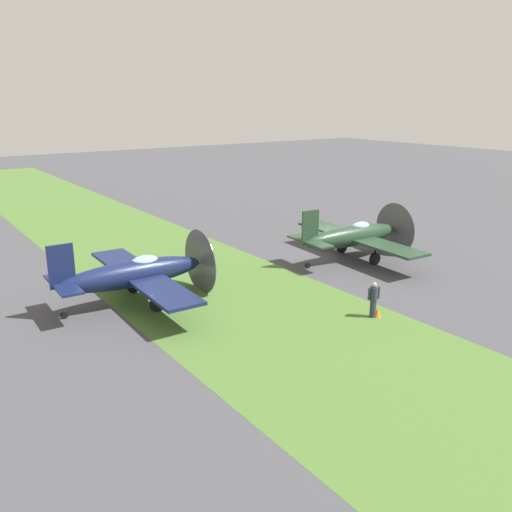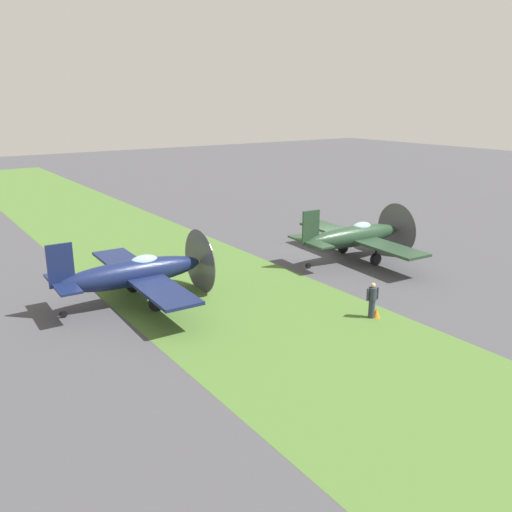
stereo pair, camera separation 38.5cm
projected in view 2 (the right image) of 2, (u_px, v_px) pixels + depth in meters
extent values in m
plane|color=#424247|center=(328.00, 252.00, 35.97)|extent=(160.00, 160.00, 0.00)
cube|color=#476B2D|center=(197.00, 280.00, 30.50)|extent=(120.00, 11.00, 0.01)
ellipsoid|color=#233D28|center=(353.00, 236.00, 33.82)|extent=(1.85, 7.44, 1.34)
cube|color=#233D28|center=(358.00, 238.00, 34.08)|extent=(10.50, 2.56, 0.15)
cube|color=#233D28|center=(311.00, 227.00, 31.90)|extent=(0.19, 1.20, 2.06)
cube|color=#233D28|center=(310.00, 241.00, 32.15)|extent=(3.53, 1.21, 0.11)
cone|color=#B7B24C|center=(399.00, 229.00, 35.75)|extent=(0.74, 0.80, 0.69)
cylinder|color=#4C4C51|center=(396.00, 229.00, 35.65)|extent=(3.46, 0.28, 3.47)
ellipsoid|color=#8CB2C6|center=(362.00, 228.00, 34.00)|extent=(0.86, 1.57, 0.76)
cylinder|color=black|center=(343.00, 248.00, 35.72)|extent=(0.29, 0.75, 0.74)
cylinder|color=black|center=(343.00, 240.00, 35.57)|extent=(0.13, 0.13, 1.04)
cylinder|color=black|center=(376.00, 259.00, 33.13)|extent=(0.29, 0.75, 0.74)
cylinder|color=black|center=(376.00, 251.00, 32.98)|extent=(0.13, 0.13, 1.04)
cylinder|color=black|center=(308.00, 266.00, 32.52)|extent=(0.15, 0.35, 0.35)
ellipsoid|color=#141E47|center=(132.00, 273.00, 26.59)|extent=(1.58, 7.43, 1.35)
cube|color=#141E47|center=(141.00, 275.00, 26.86)|extent=(10.49, 2.18, 0.15)
cube|color=#141E47|center=(61.00, 266.00, 24.56)|extent=(0.15, 1.20, 2.07)
cube|color=#141E47|center=(62.00, 283.00, 24.81)|extent=(3.51, 1.09, 0.11)
cone|color=#B7B24C|center=(203.00, 261.00, 28.65)|extent=(0.72, 0.78, 0.70)
cylinder|color=#4C4C51|center=(200.00, 261.00, 28.54)|extent=(3.48, 0.15, 3.48)
ellipsoid|color=#8CB2C6|center=(144.00, 262.00, 26.80)|extent=(0.81, 1.55, 0.76)
cylinder|color=black|center=(133.00, 285.00, 28.48)|extent=(0.26, 0.75, 0.74)
cylinder|color=black|center=(132.00, 276.00, 28.34)|extent=(0.13, 0.13, 1.04)
cylinder|color=black|center=(156.00, 304.00, 25.94)|extent=(0.26, 0.75, 0.74)
cylinder|color=black|center=(156.00, 293.00, 25.80)|extent=(0.13, 0.13, 1.04)
cylinder|color=black|center=(63.00, 314.00, 25.18)|extent=(0.14, 0.35, 0.35)
cylinder|color=#2D3342|center=(372.00, 309.00, 25.10)|extent=(0.30, 0.30, 0.88)
cylinder|color=#2D3342|center=(373.00, 294.00, 24.89)|extent=(0.38, 0.38, 0.62)
sphere|color=tan|center=(373.00, 285.00, 24.77)|extent=(0.23, 0.23, 0.23)
cylinder|color=#2D3342|center=(368.00, 294.00, 24.80)|extent=(0.11, 0.11, 0.59)
cylinder|color=#2D3342|center=(377.00, 293.00, 24.97)|extent=(0.11, 0.11, 0.59)
cylinder|color=black|center=(203.00, 251.00, 34.73)|extent=(0.60, 0.60, 0.90)
cone|color=orange|center=(376.00, 313.00, 25.18)|extent=(0.36, 0.36, 0.44)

